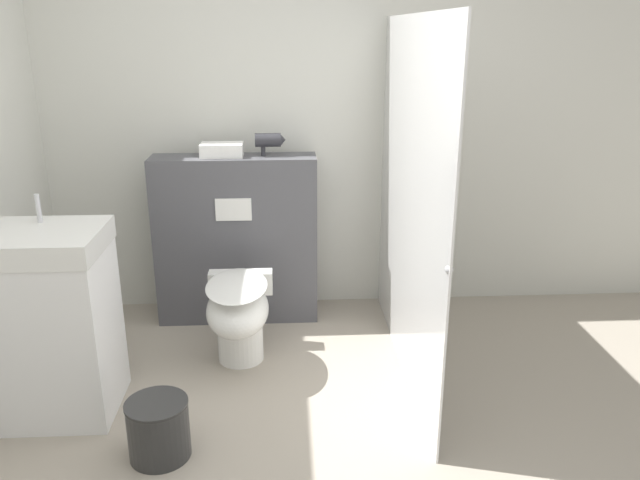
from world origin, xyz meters
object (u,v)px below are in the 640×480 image
(sink_vanity, at_px, (45,323))
(hair_drier, at_px, (270,140))
(waste_bin, at_px, (159,429))
(toilet, at_px, (239,313))

(sink_vanity, bearing_deg, hair_drier, 43.83)
(sink_vanity, height_order, hair_drier, hair_drier)
(waste_bin, bearing_deg, sink_vanity, 145.79)
(sink_vanity, distance_m, waste_bin, 0.79)
(sink_vanity, xyz_separation_m, waste_bin, (0.59, -0.40, -0.34))
(waste_bin, bearing_deg, toilet, 69.18)
(toilet, height_order, sink_vanity, sink_vanity)
(toilet, distance_m, hair_drier, 1.09)
(hair_drier, bearing_deg, waste_bin, -108.72)
(hair_drier, bearing_deg, sink_vanity, -136.17)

